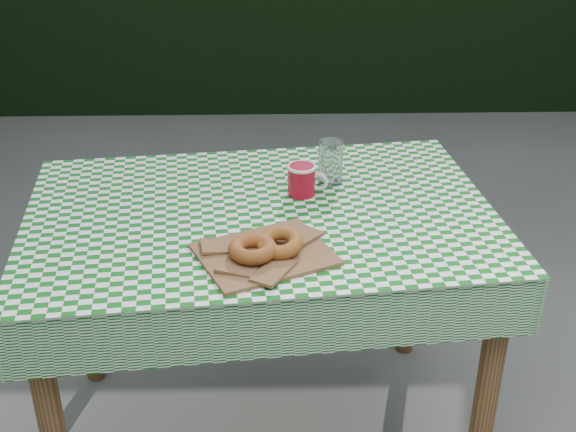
# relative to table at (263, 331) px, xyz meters

# --- Properties ---
(table) EXTENTS (1.26, 0.91, 0.75)m
(table) POSITION_rel_table_xyz_m (0.00, 0.00, 0.00)
(table) COLOR #52311C
(table) RESTS_ON ground
(tablecloth) EXTENTS (1.28, 0.94, 0.01)m
(tablecloth) POSITION_rel_table_xyz_m (0.00, 0.00, 0.38)
(tablecloth) COLOR #0E5916
(tablecloth) RESTS_ON table
(paper_bag) EXTENTS (0.36, 0.33, 0.02)m
(paper_bag) POSITION_rel_table_xyz_m (0.01, -0.22, 0.39)
(paper_bag) COLOR brown
(paper_bag) RESTS_ON tablecloth
(bagel_front) EXTENTS (0.15, 0.15, 0.04)m
(bagel_front) POSITION_rel_table_xyz_m (-0.02, -0.24, 0.41)
(bagel_front) COLOR brown
(bagel_front) RESTS_ON paper_bag
(bagel_back) EXTENTS (0.14, 0.14, 0.03)m
(bagel_back) POSITION_rel_table_xyz_m (0.05, -0.22, 0.41)
(bagel_back) COLOR #8D591D
(bagel_back) RESTS_ON paper_bag
(coffee_mug) EXTENTS (0.18, 0.18, 0.08)m
(coffee_mug) POSITION_rel_table_xyz_m (0.11, 0.10, 0.42)
(coffee_mug) COLOR maroon
(coffee_mug) RESTS_ON tablecloth
(drinking_glass) EXTENTS (0.08, 0.08, 0.12)m
(drinking_glass) POSITION_rel_table_xyz_m (0.19, 0.17, 0.44)
(drinking_glass) COLOR silver
(drinking_glass) RESTS_ON tablecloth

